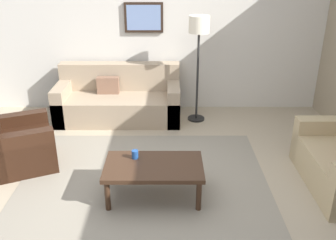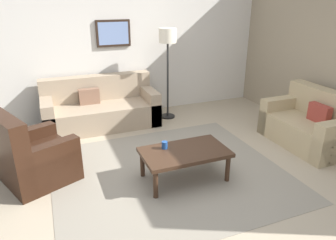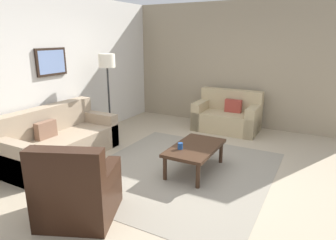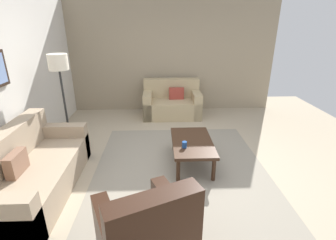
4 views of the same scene
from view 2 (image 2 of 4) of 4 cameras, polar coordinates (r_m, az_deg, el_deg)
The scene contains 10 objects.
ground_plane at distance 4.29m, azimuth 0.16°, elevation -9.67°, with size 8.00×8.00×0.00m, color tan.
rear_partition at distance 6.21m, azimuth -9.10°, elevation 13.69°, with size 6.00×0.12×2.80m, color silver.
area_rug at distance 4.29m, azimuth 0.16°, elevation -9.62°, with size 3.02×2.70×0.01m, color gray.
couch_main at distance 5.89m, azimuth -12.29°, elevation 1.97°, with size 2.02×0.90×0.88m.
couch_loveseat at distance 5.49m, azimuth 24.79°, elevation -1.01°, with size 0.83×1.38×0.88m.
armchair_leather at distance 4.33m, azimuth -23.63°, elevation -6.73°, with size 1.05×1.05×0.95m.
coffee_table at distance 4.01m, azimuth 3.07°, elevation -6.24°, with size 1.10×0.64×0.41m.
cup at distance 4.01m, azimuth -0.62°, elevation -4.61°, with size 0.08×0.08×0.10m, color #1E478C.
lamp_standing at distance 5.85m, azimuth -0.06°, elevation 13.56°, with size 0.32×0.32×1.71m.
framed_artwork at distance 6.08m, azimuth -9.98°, elevation 15.37°, with size 0.64×0.04×0.49m.
Camera 2 is at (-1.37, -3.40, 2.23)m, focal length 33.29 mm.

